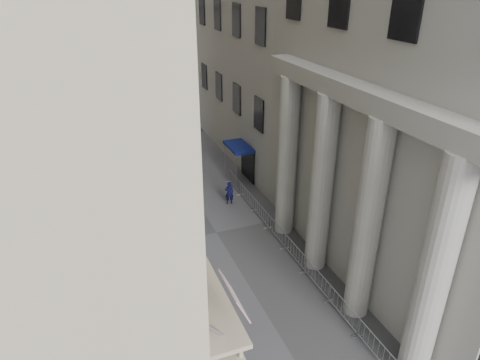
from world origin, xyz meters
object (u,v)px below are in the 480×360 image
object	(u,v)px
info_kiosk	(153,238)
pedestrian_b	(197,139)
security_tent	(179,182)
pedestrian_a	(229,193)
street_lamp	(158,167)

from	to	relation	value
info_kiosk	pedestrian_b	size ratio (longest dim) A/B	1.14
security_tent	pedestrian_b	world-z (taller)	security_tent
info_kiosk	pedestrian_a	distance (m)	7.43
street_lamp	pedestrian_b	world-z (taller)	street_lamp
pedestrian_a	info_kiosk	bearing A→B (deg)	41.68
street_lamp	pedestrian_a	size ratio (longest dim) A/B	4.90
street_lamp	info_kiosk	size ratio (longest dim) A/B	4.61
street_lamp	pedestrian_b	distance (m)	16.84
pedestrian_a	street_lamp	bearing A→B (deg)	40.28
security_tent	street_lamp	size ratio (longest dim) A/B	0.52
street_lamp	pedestrian_b	xyz separation A→B (m)	(6.36, 14.98, -4.33)
security_tent	street_lamp	world-z (taller)	street_lamp
security_tent	street_lamp	bearing A→B (deg)	-128.28
info_kiosk	pedestrian_b	bearing A→B (deg)	85.98
street_lamp	security_tent	bearing A→B (deg)	73.02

